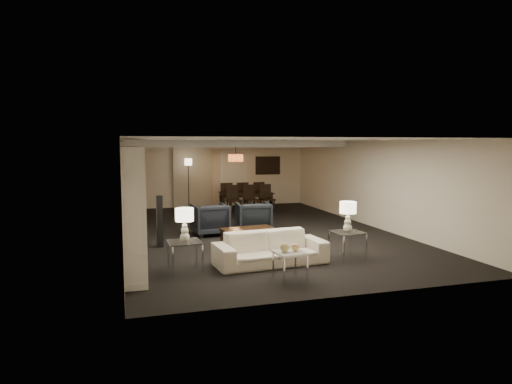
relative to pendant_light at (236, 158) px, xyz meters
The scene contains 35 objects.
floor 4.00m from the pendant_light, 94.90° to the right, with size 11.00×11.00×0.00m, color black.
ceiling 3.56m from the pendant_light, 94.90° to the right, with size 7.00×11.00×0.02m, color silver.
wall_back 2.13m from the pendant_light, 98.53° to the left, with size 7.00×0.02×2.50m, color beige.
wall_front 9.03m from the pendant_light, 91.91° to the right, with size 7.00×0.02×2.50m, color beige.
wall_left 5.21m from the pendant_light, 137.35° to the right, with size 0.02×11.00×2.50m, color beige.
wall_right 4.79m from the pendant_light, 47.56° to the right, with size 0.02×11.00×2.50m, color beige.
ceiling_soffit 0.57m from the pendant_light, behind, with size 7.00×4.00×0.20m, color silver.
curtains 2.38m from the pendant_light, 122.01° to the left, with size 1.50×0.12×2.40m, color beige.
door 2.19m from the pendant_light, 78.52° to the left, with size 0.90×0.05×2.10m, color silver.
painting 2.69m from the pendant_light, 47.44° to the left, with size 0.95×0.04×0.65m, color #142D38.
media_unit 7.13m from the pendant_light, 120.62° to the right, with size 0.38×3.40×2.35m, color white, non-canonical shape.
pendant_light is the anchor object (origin of this frame).
sofa 7.09m from the pendant_light, 98.19° to the right, with size 2.23×0.87×0.65m, color beige.
coffee_table 5.59m from the pendant_light, 100.64° to the right, with size 1.22×0.71×0.44m, color black, non-canonical shape.
armchair_left 4.15m from the pendant_light, 114.14° to the right, with size 0.88×0.91×0.83m, color black.
armchair_right 3.86m from the pendant_light, 96.19° to the right, with size 0.88×0.91×0.83m, color black.
side_table_left 7.52m from the pendant_light, 111.44° to the right, with size 0.61×0.61×0.57m, color silver, non-canonical shape.
side_table_right 7.06m from the pendant_light, 84.01° to the right, with size 0.61×0.61×0.57m, color white, non-canonical shape.
table_lamp_left 7.41m from the pendant_light, 111.44° to the right, with size 0.35×0.35×0.63m, color #EEE3C9, non-canonical shape.
table_lamp_right 6.95m from the pendant_light, 84.01° to the right, with size 0.35×0.35×0.63m, color white, non-canonical shape.
marble_table 8.17m from the pendant_light, 97.06° to the right, with size 0.51×0.51×0.51m, color white, non-canonical shape.
gold_gourd_a 8.12m from the pendant_light, 97.78° to the right, with size 0.16×0.16×0.16m, color tan.
gold_gourd_b 8.09m from the pendant_light, 96.35° to the right, with size 0.14×0.14×0.14m, color #E4C179.
television 6.52m from the pendant_light, 123.63° to the right, with size 0.14×1.03×0.59m, color black.
vase_blue 7.96m from the pendant_light, 117.11° to the right, with size 0.17×0.17×0.18m, color #2847AD.
vase_amber 7.60m from the pendant_light, 118.39° to the right, with size 0.17×0.17×0.18m, color #AA6F38.
floor_speaker 5.67m from the pendant_light, 122.66° to the right, with size 0.13×0.13×1.21m, color black.
dining_table 1.70m from the pendant_light, 39.45° to the left, with size 1.90×1.06×0.67m, color black.
chair_nl 1.45m from the pendant_light, 116.13° to the right, with size 0.46×0.46×0.99m, color black, non-canonical shape.
chair_nm 1.52m from the pendant_light, 29.07° to the right, with size 0.46×0.46×0.99m, color black, non-canonical shape.
chair_nr 1.80m from the pendant_light, 13.75° to the right, with size 0.46×0.46×0.99m, color black, non-canonical shape.
chair_fl 1.77m from the pendant_light, 97.06° to the left, with size 0.46×0.46×0.99m, color black, non-canonical shape.
chair_fm 1.82m from the pendant_light, 65.57° to the left, with size 0.46×0.46×0.99m, color black, non-canonical shape.
chair_fr 2.06m from the pendant_light, 44.09° to the left, with size 0.46×0.46×0.99m, color black, non-canonical shape.
floor_lamp 2.24m from the pendant_light, 135.61° to the left, with size 0.27×0.27×1.87m, color black, non-canonical shape.
Camera 1 is at (-3.49, -11.81, 2.39)m, focal length 32.00 mm.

